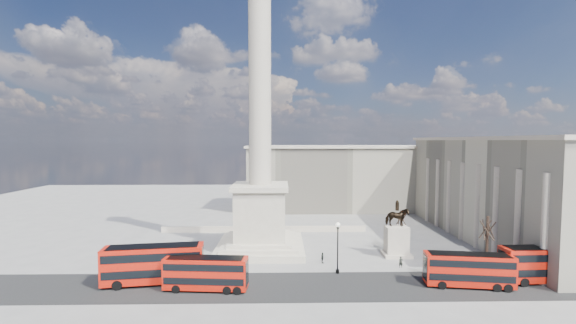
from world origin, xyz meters
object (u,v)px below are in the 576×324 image
(red_bus_d, at_px, (547,264))
(pedestrian_standing, at_px, (439,268))
(red_bus_c, at_px, (469,270))
(victorian_lamp, at_px, (338,244))
(red_bus_a, at_px, (154,264))
(pedestrian_crossing, at_px, (322,258))
(red_bus_b, at_px, (206,273))
(equestrian_statue, at_px, (397,237))
(nelsons_column, at_px, (260,171))
(pedestrian_walking, at_px, (401,262))

(red_bus_d, relative_size, pedestrian_standing, 6.65)
(red_bus_c, distance_m, victorian_lamp, 16.19)
(red_bus_a, bearing_deg, pedestrian_standing, -3.76)
(red_bus_d, bearing_deg, victorian_lamp, 170.39)
(red_bus_a, height_order, victorian_lamp, victorian_lamp)
(red_bus_c, bearing_deg, red_bus_a, -174.57)
(pedestrian_crossing, bearing_deg, red_bus_b, 115.62)
(pedestrian_standing, bearing_deg, pedestrian_crossing, -13.30)
(victorian_lamp, height_order, equestrian_statue, equestrian_statue)
(red_bus_b, xyz_separation_m, red_bus_c, (31.91, 0.33, 0.06))
(red_bus_d, height_order, pedestrian_crossing, red_bus_d)
(red_bus_d, relative_size, victorian_lamp, 1.64)
(nelsons_column, relative_size, pedestrian_walking, 31.35)
(red_bus_a, bearing_deg, equestrian_statue, 9.07)
(red_bus_a, distance_m, red_bus_c, 38.82)
(pedestrian_walking, bearing_deg, victorian_lamp, -162.48)
(nelsons_column, xyz_separation_m, red_bus_a, (-12.41, -13.95, -10.36))
(victorian_lamp, height_order, pedestrian_walking, victorian_lamp)
(red_bus_a, relative_size, pedestrian_crossing, 7.77)
(victorian_lamp, distance_m, pedestrian_standing, 13.96)
(red_bus_b, bearing_deg, red_bus_d, 6.46)
(pedestrian_walking, bearing_deg, pedestrian_standing, -25.71)
(red_bus_a, distance_m, red_bus_d, 49.37)
(nelsons_column, bearing_deg, pedestrian_crossing, -35.91)
(red_bus_a, height_order, red_bus_b, red_bus_a)
(red_bus_d, bearing_deg, red_bus_c, -175.32)
(red_bus_c, xyz_separation_m, equestrian_statue, (-5.09, 11.69, 0.89))
(nelsons_column, relative_size, pedestrian_standing, 29.23)
(red_bus_a, xyz_separation_m, red_bus_b, (6.88, -1.97, -0.44))
(victorian_lamp, distance_m, pedestrian_walking, 10.04)
(red_bus_c, height_order, pedestrian_walking, red_bus_c)
(red_bus_b, bearing_deg, red_bus_c, 5.00)
(victorian_lamp, bearing_deg, red_bus_b, -162.88)
(nelsons_column, relative_size, red_bus_d, 4.39)
(red_bus_d, bearing_deg, red_bus_b, -179.71)
(nelsons_column, relative_size, equestrian_statue, 5.69)
(pedestrian_standing, bearing_deg, red_bus_d, 170.66)
(victorian_lamp, relative_size, pedestrian_walking, 4.36)
(victorian_lamp, bearing_deg, nelsons_column, 135.53)
(nelsons_column, xyz_separation_m, red_bus_c, (26.38, -15.59, -10.74))
(red_bus_b, height_order, victorian_lamp, victorian_lamp)
(pedestrian_walking, distance_m, pedestrian_crossing, 11.05)
(red_bus_b, height_order, pedestrian_standing, red_bus_b)
(red_bus_b, bearing_deg, equestrian_statue, 28.56)
(red_bus_c, height_order, pedestrian_standing, red_bus_c)
(pedestrian_standing, bearing_deg, nelsons_column, -21.25)
(pedestrian_walking, bearing_deg, red_bus_d, -12.57)
(victorian_lamp, xyz_separation_m, pedestrian_crossing, (-1.58, 3.98, -3.29))
(nelsons_column, xyz_separation_m, pedestrian_standing, (24.58, -11.50, -12.06))
(red_bus_c, distance_m, red_bus_d, 10.65)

